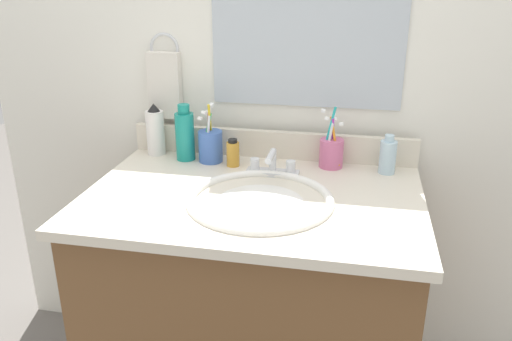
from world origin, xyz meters
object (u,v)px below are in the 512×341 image
bottle_gel_clear (388,156)px  bottle_mouthwash_teal (185,135)px  faucet (272,167)px  cup_blue_plastic (210,145)px  hand_towel (165,85)px  bottle_oil_amber (233,153)px  bottle_lotion_white (155,131)px  cup_pink (331,152)px

bottle_gel_clear → bottle_mouthwash_teal: bearing=-179.6°
faucet → cup_blue_plastic: (-0.22, 0.08, 0.03)m
hand_towel → bottle_mouthwash_teal: (0.10, -0.10, -0.14)m
hand_towel → cup_blue_plastic: size_ratio=1.15×
faucet → cup_blue_plastic: cup_blue_plastic is taller
bottle_oil_amber → bottle_lotion_white: bearing=167.9°
bottle_gel_clear → cup_blue_plastic: bearing=-179.3°
faucet → bottle_gel_clear: bearing=14.7°
bottle_lotion_white → cup_blue_plastic: size_ratio=0.91×
bottle_lotion_white → hand_towel: bearing=73.8°
hand_towel → faucet: hand_towel is taller
bottle_mouthwash_teal → bottle_gel_clear: bearing=0.4°
hand_towel → bottle_gel_clear: bearing=-7.0°
cup_blue_plastic → bottle_mouthwash_teal: bearing=178.2°
hand_towel → cup_blue_plastic: (0.18, -0.10, -0.17)m
bottle_mouthwash_teal → cup_blue_plastic: cup_blue_plastic is taller
bottle_gel_clear → bottle_mouthwash_teal: bottle_mouthwash_teal is taller
bottle_lotion_white → bottle_gel_clear: bottle_lotion_white is taller
hand_towel → bottle_lotion_white: (-0.02, -0.06, -0.14)m
cup_pink → bottle_gel_clear: bearing=-6.0°
bottle_gel_clear → cup_pink: 0.17m
bottle_oil_amber → cup_blue_plastic: size_ratio=0.46×
bottle_oil_amber → bottle_gel_clear: bearing=4.0°
cup_blue_plastic → bottle_oil_amber: bearing=-18.0°
bottle_gel_clear → cup_blue_plastic: size_ratio=0.63×
hand_towel → bottle_mouthwash_teal: 0.19m
bottle_gel_clear → cup_blue_plastic: 0.56m
hand_towel → bottle_oil_amber: bearing=-25.4°
bottle_gel_clear → faucet: bearing=-165.3°
cup_pink → bottle_lotion_white: bearing=179.2°
bottle_lotion_white → bottle_oil_amber: bearing=-12.1°
faucet → cup_pink: size_ratio=0.82×
bottle_gel_clear → bottle_mouthwash_teal: size_ratio=0.66×
faucet → bottle_mouthwash_teal: 0.32m
bottle_lotion_white → bottle_oil_amber: 0.29m
bottle_gel_clear → cup_blue_plastic: cup_blue_plastic is taller
hand_towel → bottle_mouthwash_teal: bearing=-45.0°
faucet → cup_blue_plastic: bearing=159.2°
cup_pink → cup_blue_plastic: bearing=-176.3°
hand_towel → bottle_lotion_white: size_ratio=1.27×
bottle_gel_clear → bottle_lotion_white: bearing=178.0°
bottle_mouthwash_teal → cup_blue_plastic: bearing=-1.8°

